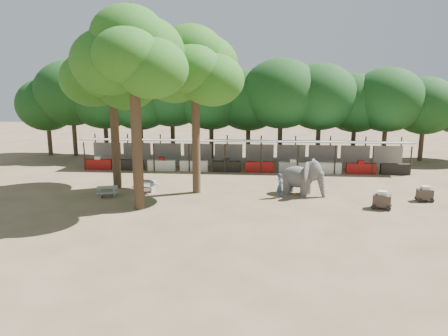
# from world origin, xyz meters

# --- Properties ---
(ground) EXTENTS (100.00, 100.00, 0.00)m
(ground) POSITION_xyz_m (0.00, 0.00, 0.00)
(ground) COLOR brown
(ground) RESTS_ON ground
(vendor_stalls) EXTENTS (28.00, 2.99, 2.80)m
(vendor_stalls) POSITION_xyz_m (-0.00, 13.84, 1.18)
(vendor_stalls) COLOR #A1A3A9
(vendor_stalls) RESTS_ON ground
(yard_tree_left) EXTENTS (7.10, 6.90, 11.02)m
(yard_tree_left) POSITION_xyz_m (-9.13, 7.19, 8.20)
(yard_tree_left) COLOR #332316
(yard_tree_left) RESTS_ON ground
(yard_tree_center) EXTENTS (7.10, 6.90, 12.04)m
(yard_tree_center) POSITION_xyz_m (-6.13, 2.19, 9.21)
(yard_tree_center) COLOR #332316
(yard_tree_center) RESTS_ON ground
(yard_tree_back) EXTENTS (7.10, 6.90, 11.36)m
(yard_tree_back) POSITION_xyz_m (-3.13, 6.19, 8.54)
(yard_tree_back) COLOR #332316
(yard_tree_back) RESTS_ON ground
(backdrop_trees) EXTENTS (46.46, 5.95, 8.33)m
(backdrop_trees) POSITION_xyz_m (0.00, 19.00, 5.51)
(backdrop_trees) COLOR #332316
(backdrop_trees) RESTS_ON ground
(elephant) EXTENTS (3.29, 2.60, 2.46)m
(elephant) POSITION_xyz_m (4.32, 6.09, 1.23)
(elephant) COLOR #494646
(elephant) RESTS_ON ground
(handler) EXTENTS (0.57, 0.70, 1.66)m
(handler) POSITION_xyz_m (2.75, 5.13, 0.83)
(handler) COLOR #26384C
(handler) RESTS_ON ground
(picnic_table_near) EXTENTS (1.68, 1.59, 0.69)m
(picnic_table_near) POSITION_xyz_m (-8.88, 4.46, 0.45)
(picnic_table_near) COLOR gray
(picnic_table_near) RESTS_ON ground
(picnic_table_far) EXTENTS (1.76, 1.63, 0.76)m
(picnic_table_far) POSITION_xyz_m (-6.61, 6.01, 0.50)
(picnic_table_far) COLOR gray
(picnic_table_far) RESTS_ON ground
(cart_front) EXTENTS (1.34, 1.09, 1.13)m
(cart_front) POSITION_xyz_m (8.88, 3.10, 0.56)
(cart_front) COLOR #322821
(cart_front) RESTS_ON ground
(cart_back) EXTENTS (1.06, 0.70, 1.02)m
(cart_back) POSITION_xyz_m (12.12, 4.99, 0.50)
(cart_back) COLOR #322821
(cart_back) RESTS_ON ground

